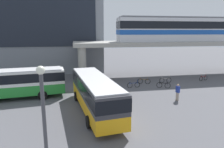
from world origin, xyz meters
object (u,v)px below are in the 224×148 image
Objects in this scene: pedestrian_near_building at (178,93)px; bus_secondary at (12,81)px; train at (175,29)px; bicycle_brown at (144,81)px; bus_main at (95,91)px; bicycle_blue at (134,85)px; bicycle_red at (203,78)px; station_building at (26,22)px; bicycle_silver at (165,80)px; bicycle_black at (163,85)px.

bus_secondary is at bearing 168.31° from pedestrian_near_building.
bicycle_brown is (-6.44, -4.41, -7.27)m from train.
bicycle_blue is (5.76, 7.24, -1.63)m from bus_main.
station_building is at bearing 153.50° from bicycle_red.
bus_secondary is at bearing -171.69° from bicycle_blue.
bicycle_blue is 2.66m from bicycle_brown.
station_building is 2.42× the size of bus_secondary.
train is 20.32m from bus_main.
bus_secondary is at bearing -169.11° from bicycle_silver.
station_building is 15.93× the size of bicycle_red.
bicycle_silver is at bearing -126.01° from train.
bicycle_red and bicycle_black have the same top height.
bicycle_silver is at bearing 17.71° from bicycle_blue.
bicycle_brown is (7.78, 8.97, -1.63)m from bus_main.
pedestrian_near_building is (3.22, -5.70, 0.50)m from bicycle_blue.
train is at bearing 43.27° from bus_main.
train is at bearing 66.14° from pedestrian_near_building.
station_building reaches higher than bus_secondary.
bicycle_black is at bearing -39.50° from station_building.
bicycle_silver is 3.18m from bicycle_brown.
pedestrian_near_building is (19.34, -21.29, -7.96)m from station_building.
bus_secondary is (1.87, -17.67, -6.83)m from station_building.
train reaches higher than bicycle_red.
pedestrian_near_building reaches higher than bicycle_blue.
bicycle_black is 4.92m from pedestrian_near_building.
bicycle_blue is 0.99× the size of pedestrian_near_building.
bus_secondary is (-22.71, -8.22, -5.64)m from train.
bicycle_black is (-1.40, -2.49, 0.00)m from bicycle_silver.
train is (24.58, -9.45, -1.20)m from station_building.
station_building reaches higher than bicycle_silver.
bus_main reaches higher than bicycle_red.
bicycle_silver is 7.63m from pedestrian_near_building.
bicycle_silver is at bearing 39.08° from bus_main.
bus_secondary is at bearing -176.05° from bicycle_black.
bus_secondary is at bearing -171.19° from bicycle_red.
bicycle_silver is at bearing -177.87° from bicycle_red.
bicycle_silver is at bearing -33.16° from station_building.
train is at bearing 124.39° from bicycle_red.
bicycle_black is (-4.65, -6.97, -7.27)m from train.
bicycle_silver is 6.17m from bicycle_red.
bicycle_blue is 1.07× the size of bicycle_black.
bus_main is at bearing -151.94° from bicycle_red.
bus_main is 9.18m from pedestrian_near_building.
bus_secondary is 25.98m from bicycle_red.
pedestrian_near_building is at bearing -47.74° from station_building.
bicycle_silver is at bearing 10.89° from bus_secondary.
bicycle_black is 3.12m from bicycle_brown.
train is 10.90× the size of bicycle_red.
station_building is 2.42× the size of bus_main.
bicycle_blue and bicycle_black have the same top height.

